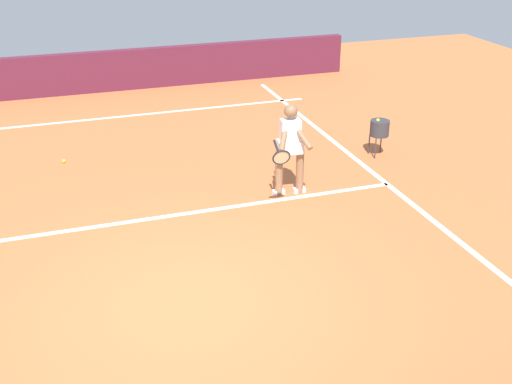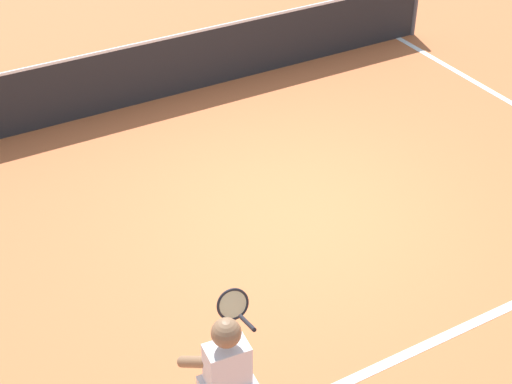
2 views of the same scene
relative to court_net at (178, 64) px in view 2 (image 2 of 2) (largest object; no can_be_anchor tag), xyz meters
The scene contains 3 objects.
ground_plane 3.45m from the court_net, 90.00° to the right, with size 26.07×26.07×0.00m, color #C66638.
service_line_marking 5.78m from the court_net, 90.00° to the right, with size 8.12×0.10×0.01m, color white.
court_net is the anchor object (origin of this frame).
Camera 2 is at (-4.02, -6.00, 5.36)m, focal length 54.02 mm.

